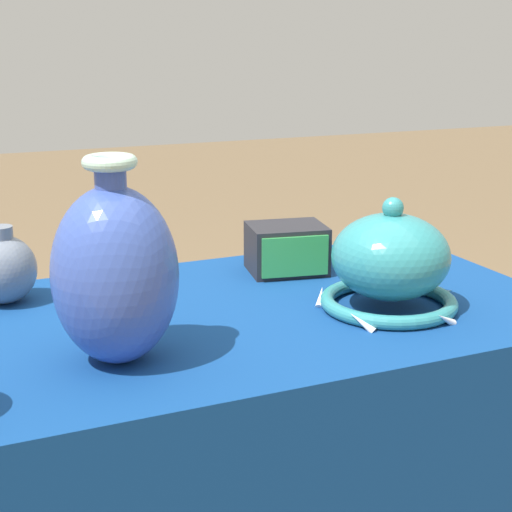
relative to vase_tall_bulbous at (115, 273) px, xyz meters
name	(u,v)px	position (x,y,z in m)	size (l,w,h in m)	color
display_table	(212,372)	(0.17, 0.10, -0.21)	(1.12, 0.58, 0.70)	olive
vase_tall_bulbous	(115,273)	(0.00, 0.00, 0.00)	(0.16, 0.16, 0.27)	#3851A8
vase_dome_bell	(390,265)	(0.44, 0.03, -0.05)	(0.22, 0.23, 0.18)	teal
mosaic_tile_box	(287,249)	(0.38, 0.27, -0.08)	(0.15, 0.13, 0.09)	#232328
jar_round_slate	(3,269)	(-0.11, 0.30, -0.06)	(0.10, 0.10, 0.12)	slate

